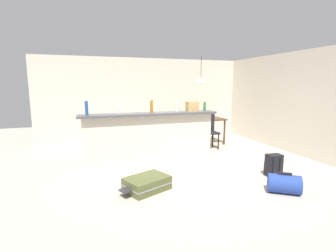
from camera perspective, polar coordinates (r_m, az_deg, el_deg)
name	(u,v)px	position (r m, az deg, el deg)	size (l,w,h in m)	color
ground_plane	(183,169)	(5.28, 3.50, -9.69)	(13.00, 13.00, 0.05)	#ADA393
wall_back	(148,99)	(7.92, -4.63, 6.13)	(6.60, 0.10, 2.50)	beige
wall_right	(293,103)	(6.97, 26.69, 4.71)	(0.10, 6.00, 2.50)	beige
partition_half_wall	(150,139)	(5.43, -4.02, -3.06)	(2.80, 0.20, 1.06)	beige
bar_countertop	(150,114)	(5.34, -4.09, 2.76)	(2.96, 0.40, 0.05)	#4C4C51
bottle_blue	(87,108)	(5.14, -18.08, 3.90)	(0.06, 0.06, 0.28)	#284C89
bottle_white	(118,107)	(5.29, -11.43, 4.35)	(0.07, 0.07, 0.28)	silver
bottle_amber	(152,107)	(5.32, -3.77, 4.44)	(0.07, 0.07, 0.27)	#9E661E
bottle_clear	(177,105)	(5.56, 2.08, 4.79)	(0.07, 0.07, 0.29)	silver
bottle_green	(205,106)	(5.80, 8.36, 4.46)	(0.06, 0.06, 0.20)	#2D6B38
grocery_bag	(192,106)	(5.68, 5.56, 4.51)	(0.26, 0.18, 0.22)	tan
dining_table	(204,121)	(7.34, 8.16, 1.06)	(1.10, 0.80, 0.74)	#4C331E
dining_chair_near_partition	(209,129)	(6.84, 9.35, -0.69)	(0.40, 0.40, 0.93)	black
pendant_lamp	(201,80)	(7.28, 7.51, 10.38)	(0.34, 0.34, 0.78)	black
suitcase_flat_olive	(147,184)	(4.20, -4.85, -12.94)	(0.89, 0.73, 0.22)	#51562D
duffel_bag_blue	(284,184)	(4.46, 24.96, -11.87)	(0.57, 0.52, 0.34)	#233D93
backpack_black	(273,166)	(5.14, 22.88, -8.32)	(0.29, 0.26, 0.42)	black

